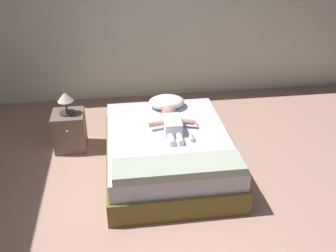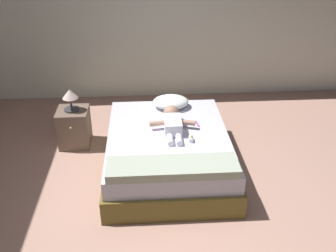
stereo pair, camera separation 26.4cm
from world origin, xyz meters
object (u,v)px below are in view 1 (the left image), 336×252
Objects in this scene: lamp at (65,99)px; baby at (171,121)px; baby_bottle at (192,138)px; toothbrush at (195,122)px; pillow at (167,102)px; bed at (168,152)px; nightstand at (70,131)px.

baby is at bearing -21.61° from lamp.
baby reaches higher than baby_bottle.
baby_bottle reaches higher than toothbrush.
pillow is 0.66× the size of baby.
baby_bottle is at bearing -79.18° from pillow.
bed is at bearing -112.30° from baby.
lamp is (-1.17, 0.47, 0.13)m from baby.
toothbrush reaches higher than bed.
pillow reaches higher than toothbrush.
baby is 1.41× the size of nightstand.
baby is 4.86× the size of toothbrush.
nightstand reaches higher than bed.
bed is 0.73m from pillow.
lamp reaches higher than nightstand.
nightstand is 0.42m from lamp.
toothbrush is 0.51× the size of lamp.
baby is 0.35m from baby_bottle.
lamp is 1.56m from baby_bottle.
lamp is at bearing 158.39° from baby.
toothbrush is at bearing -15.39° from nightstand.
baby is (-0.02, -0.52, 0.00)m from pillow.
toothbrush and nightstand have the same top height.
baby_bottle reaches higher than bed.
baby_bottle is at bearing -34.48° from bed.
nightstand is (-1.17, 0.47, -0.29)m from baby.
baby_bottle is at bearing -106.96° from toothbrush.
baby reaches higher than bed.
baby is 1.30m from nightstand.
lamp is at bearing 164.60° from toothbrush.
bed is at bearing 145.52° from baby_bottle.
nightstand is at bearing -177.41° from pillow.
toothbrush is 1.53m from nightstand.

